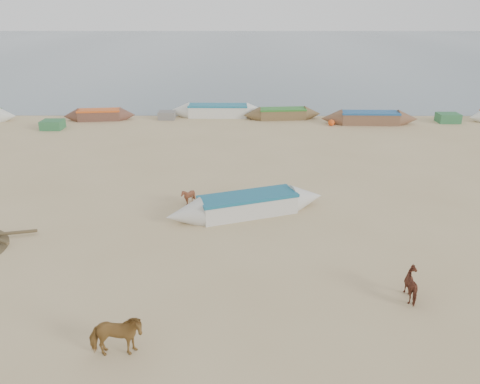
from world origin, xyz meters
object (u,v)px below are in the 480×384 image
object	(u,v)px
calf_right	(415,285)
near_canoe	(248,205)
cow_adult	(116,336)
calf_front	(188,197)

from	to	relation	value
calf_right	near_canoe	world-z (taller)	calf_right
cow_adult	calf_front	distance (m)	9.19
near_canoe	cow_adult	bearing A→B (deg)	-131.32
calf_front	near_canoe	size ratio (longest dim) A/B	0.11
cow_adult	calf_right	distance (m)	8.30
calf_front	calf_right	distance (m)	9.89
cow_adult	calf_right	bearing A→B (deg)	-78.37
near_canoe	calf_right	bearing A→B (deg)	-70.80
cow_adult	calf_right	world-z (taller)	cow_adult
calf_front	near_canoe	distance (m)	2.68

